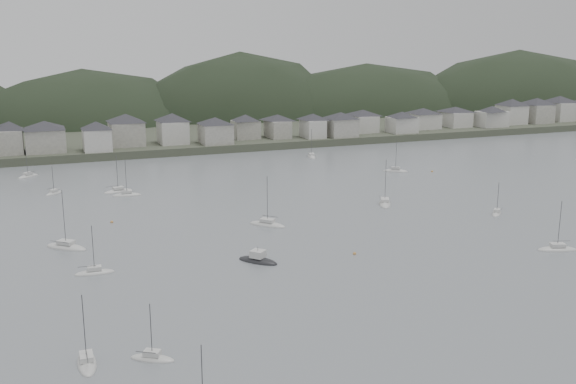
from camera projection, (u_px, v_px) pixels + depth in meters
name	position (u px, v px, depth m)	size (l,w,h in m)	color
ground	(482.00, 343.00, 91.85)	(900.00, 900.00, 0.00)	slate
far_shore_land	(142.00, 117.00, 358.56)	(900.00, 250.00, 3.00)	#383D2D
forested_ridge	(161.00, 146.00, 340.01)	(851.55, 103.94, 102.57)	black
waterfront_town	(304.00, 123.00, 274.10)	(451.48, 28.46, 12.92)	gray
moored_fleet	(284.00, 222.00, 152.89)	(240.12, 176.48, 13.39)	beige
motor_launch_far	(258.00, 260.00, 125.78)	(7.88, 8.49, 4.03)	black
mooring_buoys	(310.00, 207.00, 167.69)	(167.02, 67.83, 0.70)	#C68A42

